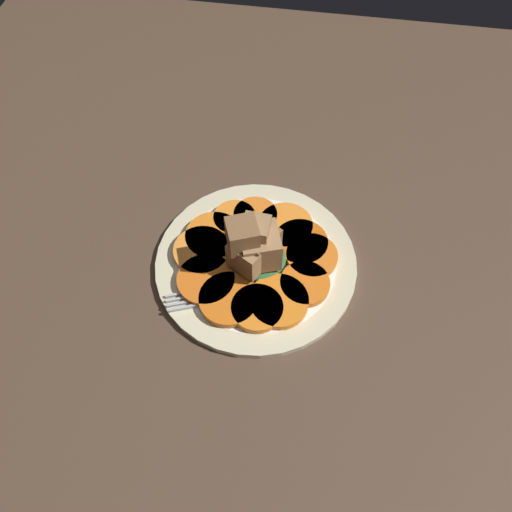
{
  "coord_description": "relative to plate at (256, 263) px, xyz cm",
  "views": [
    {
      "loc": [
        5.61,
        -34.67,
        57.93
      ],
      "look_at": [
        0.0,
        0.0,
        4.1
      ],
      "focal_mm": 35.0,
      "sensor_mm": 36.0,
      "label": 1
    }
  ],
  "objects": [
    {
      "name": "carrot_slice_10",
      "position": [
        -7.2,
        -0.42,
        1.07
      ],
      "size": [
        7.45,
        7.45,
        0.99
      ],
      "primitive_type": "cylinder",
      "color": "orange",
      "rests_on": "plate"
    },
    {
      "name": "plate",
      "position": [
        0.0,
        0.0,
        0.0
      ],
      "size": [
        26.36,
        26.36,
        1.05
      ],
      "color": "beige",
      "rests_on": "table_slab"
    },
    {
      "name": "carrot_slice_1",
      "position": [
        1.3,
        -7.16,
        1.07
      ],
      "size": [
        6.42,
        6.42,
        0.99
      ],
      "primitive_type": "cylinder",
      "color": "orange",
      "rests_on": "plate"
    },
    {
      "name": "carrot_slice_8",
      "position": [
        -3.91,
        5.91,
        1.07
      ],
      "size": [
        5.84,
        5.84,
        0.99
      ],
      "primitive_type": "cylinder",
      "color": "orange",
      "rests_on": "plate"
    },
    {
      "name": "carrot_slice_9",
      "position": [
        -6.1,
        2.5,
        1.07
      ],
      "size": [
        7.66,
        7.66,
        0.99
      ],
      "primitive_type": "cylinder",
      "color": "orange",
      "rests_on": "plate"
    },
    {
      "name": "carrot_slice_2",
      "position": [
        3.76,
        -5.78,
        1.07
      ],
      "size": [
        7.41,
        7.41,
        0.99
      ],
      "primitive_type": "cylinder",
      "color": "orange",
      "rests_on": "plate"
    },
    {
      "name": "carrot_slice_5",
      "position": [
        5.46,
        3.34,
        1.07
      ],
      "size": [
        7.22,
        7.22,
        0.99
      ],
      "primitive_type": "cylinder",
      "color": "#D45F12",
      "rests_on": "plate"
    },
    {
      "name": "carrot_slice_3",
      "position": [
        6.67,
        -2.82,
        1.07
      ],
      "size": [
        6.31,
        6.31,
        0.99
      ],
      "primitive_type": "cylinder",
      "color": "orange",
      "rests_on": "plate"
    },
    {
      "name": "carrot_slice_7",
      "position": [
        -1.2,
        6.85,
        1.07
      ],
      "size": [
        6.02,
        6.02,
        0.99
      ],
      "primitive_type": "cylinder",
      "color": "orange",
      "rests_on": "plate"
    },
    {
      "name": "center_pile",
      "position": [
        -0.09,
        -0.63,
        4.35
      ],
      "size": [
        7.85,
        7.89,
        8.82
      ],
      "color": "#2D6033",
      "rests_on": "plate"
    },
    {
      "name": "carrot_slice_0",
      "position": [
        -2.36,
        -6.49,
        1.07
      ],
      "size": [
        7.43,
        7.43,
        0.99
      ],
      "primitive_type": "cylinder",
      "color": "orange",
      "rests_on": "plate"
    },
    {
      "name": "carrot_slice_6",
      "position": [
        3.1,
        5.75,
        1.07
      ],
      "size": [
        7.43,
        7.43,
        0.99
      ],
      "primitive_type": "cylinder",
      "color": "orange",
      "rests_on": "plate"
    },
    {
      "name": "carrot_slice_11",
      "position": [
        -5.71,
        -4.25,
        1.07
      ],
      "size": [
        7.35,
        7.35,
        0.99
      ],
      "primitive_type": "cylinder",
      "color": "orange",
      "rests_on": "plate"
    },
    {
      "name": "carrot_slice_4",
      "position": [
        7.12,
        1.45,
        1.07
      ],
      "size": [
        6.76,
        6.76,
        0.99
      ],
      "primitive_type": "cylinder",
      "color": "orange",
      "rests_on": "plate"
    },
    {
      "name": "table_slab",
      "position": [
        0.0,
        0.0,
        -1.52
      ],
      "size": [
        120.0,
        120.0,
        2.0
      ],
      "primitive_type": "cube",
      "color": "#4C3828",
      "rests_on": "ground"
    },
    {
      "name": "fork",
      "position": [
        -1.45,
        -4.88,
        0.78
      ],
      "size": [
        18.39,
        8.57,
        0.4
      ],
      "rotation": [
        0.0,
        0.0,
        0.37
      ],
      "color": "#B2B2B7",
      "rests_on": "plate"
    }
  ]
}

